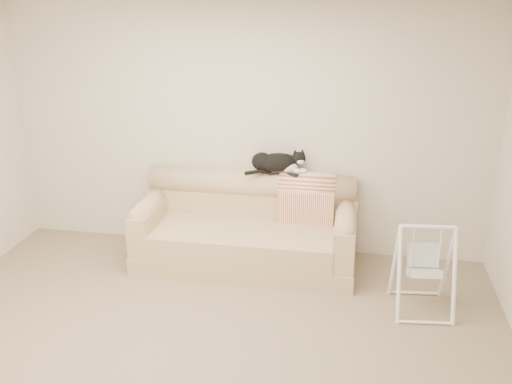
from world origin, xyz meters
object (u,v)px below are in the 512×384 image
sofa (247,230)px  remote_a (276,173)px  tuxedo_cat (277,162)px  baby_swing (424,268)px  remote_b (291,174)px

sofa → remote_a: bearing=39.7°
tuxedo_cat → baby_swing: tuxedo_cat is taller
remote_a → baby_swing: remote_a is taller
tuxedo_cat → sofa: bearing=-138.7°
sofa → remote_b: size_ratio=12.80×
tuxedo_cat → baby_swing: (1.42, -0.88, -0.61)m
tuxedo_cat → remote_b: bearing=-13.1°
tuxedo_cat → remote_a: bearing=-97.7°
remote_b → tuxedo_cat: 0.18m
sofa → remote_a: (0.27, 0.22, 0.56)m
remote_a → remote_b: remote_a is taller
sofa → tuxedo_cat: bearing=41.3°
sofa → remote_a: 0.66m
baby_swing → tuxedo_cat: bearing=148.2°
remote_a → tuxedo_cat: 0.11m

